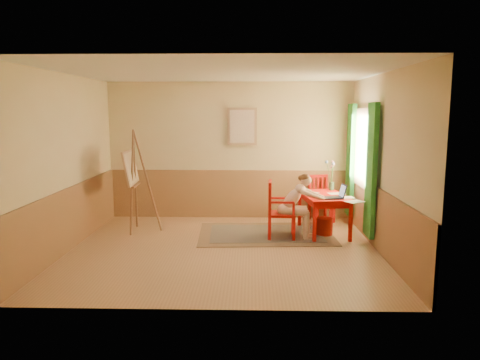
{
  "coord_description": "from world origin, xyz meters",
  "views": [
    {
      "loc": [
        0.45,
        -7.04,
        2.22
      ],
      "look_at": [
        0.25,
        0.55,
        1.05
      ],
      "focal_mm": 33.82,
      "sensor_mm": 36.0,
      "label": 1
    }
  ],
  "objects_px": {
    "chair_left": "(279,210)",
    "laptop": "(335,195)",
    "figure": "(297,203)",
    "table": "(324,200)",
    "easel": "(133,171)",
    "chair_back": "(321,198)"
  },
  "relations": [
    {
      "from": "chair_left",
      "to": "laptop",
      "type": "bearing_deg",
      "value": -0.83
    },
    {
      "from": "figure",
      "to": "table",
      "type": "bearing_deg",
      "value": 32.99
    },
    {
      "from": "table",
      "to": "laptop",
      "type": "xyz_separation_m",
      "value": [
        0.14,
        -0.33,
        0.14
      ]
    },
    {
      "from": "chair_back",
      "to": "laptop",
      "type": "height_order",
      "value": "laptop"
    },
    {
      "from": "table",
      "to": "easel",
      "type": "bearing_deg",
      "value": 178.48
    },
    {
      "from": "table",
      "to": "easel",
      "type": "height_order",
      "value": "easel"
    },
    {
      "from": "chair_left",
      "to": "figure",
      "type": "xyz_separation_m",
      "value": [
        0.31,
        -0.02,
        0.13
      ]
    },
    {
      "from": "chair_left",
      "to": "chair_back",
      "type": "relative_size",
      "value": 1.09
    },
    {
      "from": "table",
      "to": "figure",
      "type": "relative_size",
      "value": 1.11
    },
    {
      "from": "chair_left",
      "to": "easel",
      "type": "distance_m",
      "value": 2.76
    },
    {
      "from": "table",
      "to": "chair_back",
      "type": "distance_m",
      "value": 1.02
    },
    {
      "from": "figure",
      "to": "easel",
      "type": "height_order",
      "value": "easel"
    },
    {
      "from": "chair_left",
      "to": "chair_back",
      "type": "bearing_deg",
      "value": 54.75
    },
    {
      "from": "chair_back",
      "to": "figure",
      "type": "xyz_separation_m",
      "value": [
        -0.62,
        -1.34,
        0.17
      ]
    },
    {
      "from": "chair_left",
      "to": "chair_back",
      "type": "xyz_separation_m",
      "value": [
        0.93,
        1.31,
        -0.04
      ]
    },
    {
      "from": "figure",
      "to": "easel",
      "type": "bearing_deg",
      "value": 171.69
    },
    {
      "from": "laptop",
      "to": "easel",
      "type": "xyz_separation_m",
      "value": [
        -3.63,
        0.42,
        0.35
      ]
    },
    {
      "from": "chair_left",
      "to": "easel",
      "type": "bearing_deg",
      "value": 171.27
    },
    {
      "from": "chair_back",
      "to": "laptop",
      "type": "bearing_deg",
      "value": -88.0
    },
    {
      "from": "chair_left",
      "to": "figure",
      "type": "height_order",
      "value": "figure"
    },
    {
      "from": "laptop",
      "to": "figure",
      "type": "bearing_deg",
      "value": -179.08
    },
    {
      "from": "table",
      "to": "chair_back",
      "type": "height_order",
      "value": "chair_back"
    }
  ]
}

